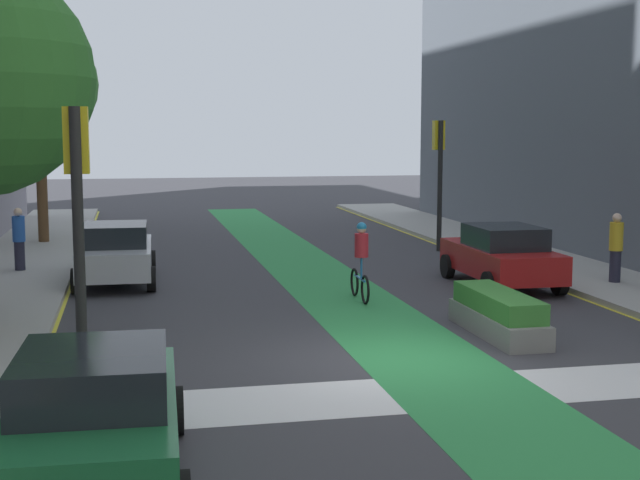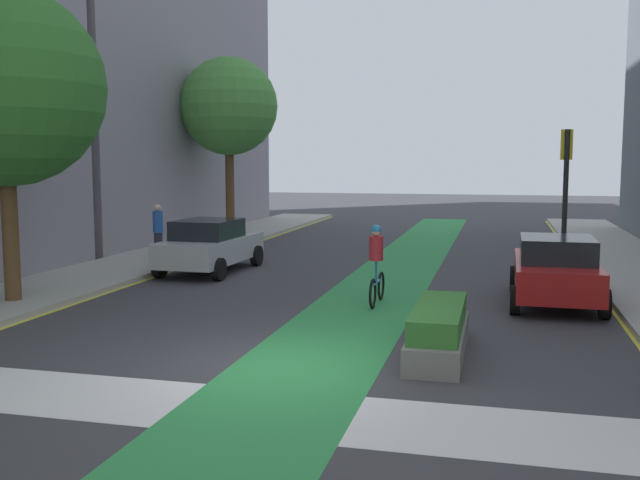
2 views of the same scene
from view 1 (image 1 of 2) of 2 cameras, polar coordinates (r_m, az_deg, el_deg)
The scene contains 14 objects.
ground_plane at distance 15.66m, azimuth 4.76°, elevation -7.65°, with size 120.00×120.00×0.00m, color #38383D.
bike_lane_paint at distance 15.82m, azimuth 6.61°, elevation -7.51°, with size 2.40×60.00×0.01m, color #2D8C47.
crosswalk_band at distance 13.83m, azimuth 7.19°, elevation -9.67°, with size 12.00×1.80×0.01m, color silver.
curb_stripe_left at distance 15.11m, azimuth -17.85°, elevation -8.50°, with size 0.16×60.00×0.01m, color yellow.
traffic_signal_near_left at distance 13.15m, azimuth -15.26°, elevation 2.64°, with size 0.35×0.52×4.30m.
traffic_signal_far_right at distance 29.44m, azimuth 7.63°, elevation 5.11°, with size 0.35×0.52×4.27m.
car_red_right_far at distance 23.06m, azimuth 11.56°, elevation -0.97°, with size 2.06×4.22×1.57m.
car_silver_left_far at distance 23.67m, azimuth -12.95°, elevation -0.80°, with size 2.12×4.25×1.57m.
car_green_left_near at distance 10.44m, azimuth -14.23°, elevation -10.84°, with size 2.14×4.26×1.57m.
cyclist_in_lane at distance 20.70m, azimuth 2.63°, elevation -1.27°, with size 0.32×1.73×1.86m.
pedestrian_sidewalk_right_a at distance 23.58m, azimuth 18.43°, elevation -0.42°, with size 0.34×0.34×1.75m.
pedestrian_sidewalk_left_a at distance 25.63m, azimuth -18.72°, elevation 0.10°, with size 0.34×0.34×1.71m.
street_tree_far at distance 31.87m, azimuth -17.62°, elevation 9.45°, with size 3.99×3.99×7.35m.
median_planter at distance 17.71m, azimuth 11.34°, elevation -4.69°, with size 0.88×3.11×0.85m.
Camera 1 is at (-4.41, -14.49, 3.98)m, focal length 49.96 mm.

